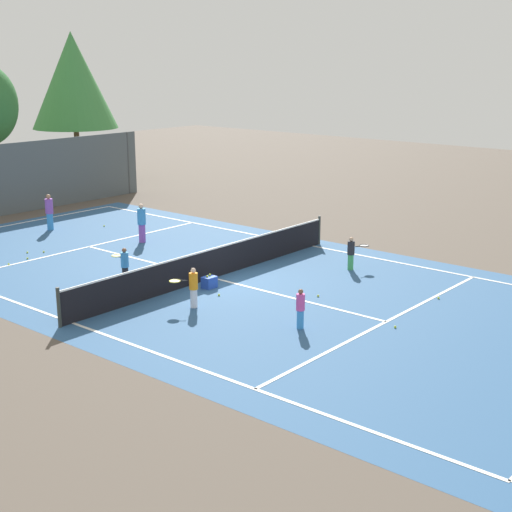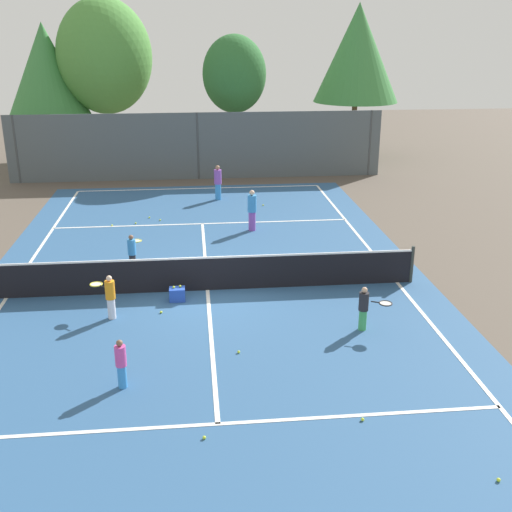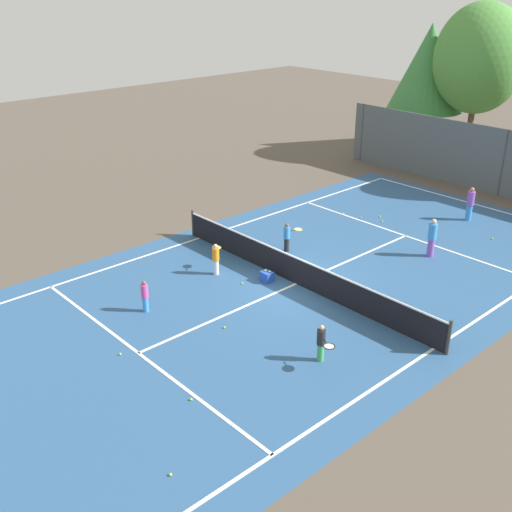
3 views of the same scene
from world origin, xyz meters
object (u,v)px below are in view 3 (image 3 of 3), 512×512
tennis_ball_2 (242,283)px  tennis_ball_7 (343,213)px  player_0 (432,237)px  tennis_ball_0 (120,354)px  tennis_ball_3 (224,327)px  tennis_ball_4 (380,216)px  player_3 (216,258)px  player_5 (145,296)px  tennis_ball_1 (492,238)px  tennis_ball_6 (171,475)px  player_4 (322,343)px  tennis_ball_9 (191,399)px  player_1 (288,237)px  tennis_ball_8 (361,218)px  tennis_ball_5 (382,221)px  player_2 (470,203)px  ball_crate (267,277)px

tennis_ball_2 → tennis_ball_7: bearing=105.1°
player_0 → tennis_ball_0: 12.44m
tennis_ball_3 → tennis_ball_4: same height
player_3 → player_5: size_ratio=1.08×
player_3 → tennis_ball_1: player_3 is taller
player_5 → tennis_ball_6: 7.30m
player_4 → tennis_ball_2: 5.21m
tennis_ball_3 → tennis_ball_9: size_ratio=1.00×
player_1 → tennis_ball_4: 5.65m
player_1 → tennis_ball_9: 9.67m
player_3 → tennis_ball_7: bearing=96.2°
player_1 → player_4: (5.93, -4.61, -0.02)m
player_4 → tennis_ball_1: player_4 is taller
tennis_ball_6 → tennis_ball_8: size_ratio=1.00×
tennis_ball_5 → tennis_ball_8: bearing=-159.8°
player_5 → tennis_ball_4: 12.28m
tennis_ball_0 → tennis_ball_5: bearing=95.6°
player_0 → player_5: 10.97m
player_4 → tennis_ball_7: 11.74m
tennis_ball_4 → tennis_ball_8: (-0.47, -0.72, 0.00)m
player_1 → player_3: size_ratio=0.99×
player_3 → tennis_ball_3: (3.09, -2.18, -0.58)m
player_2 → tennis_ball_0: 16.80m
player_5 → tennis_ball_7: player_5 is taller
player_5 → tennis_ball_3: bearing=25.4°
tennis_ball_5 → player_4: bearing=-61.5°
tennis_ball_7 → tennis_ball_5: bearing=16.1°
tennis_ball_4 → tennis_ball_6: same height
player_5 → tennis_ball_2: bearing=79.6°
tennis_ball_1 → player_3: bearing=-116.3°
ball_crate → tennis_ball_2: ball_crate is taller
player_5 → tennis_ball_3: 2.80m
player_1 → player_0: bearing=42.7°
player_4 → tennis_ball_5: bearing=118.5°
player_5 → tennis_ball_7: bearing=97.4°
ball_crate → tennis_ball_9: 6.93m
tennis_ball_7 → player_5: bearing=-82.6°
tennis_ball_4 → tennis_ball_5: size_ratio=1.00×
tennis_ball_9 → tennis_ball_0: bearing=-175.2°
player_4 → tennis_ball_3: bearing=-164.6°
tennis_ball_0 → tennis_ball_9: 2.99m
player_3 → tennis_ball_4: bearing=87.1°
player_4 → tennis_ball_6: 5.65m
player_5 → tennis_ball_2: player_5 is taller
tennis_ball_3 → tennis_ball_5: bearing=101.6°
player_3 → ball_crate: bearing=29.2°
tennis_ball_2 → tennis_ball_6: bearing=-50.9°
ball_crate → tennis_ball_6: size_ratio=6.45×
tennis_ball_3 → tennis_ball_7: bearing=111.2°
tennis_ball_3 → player_4: bearing=15.4°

